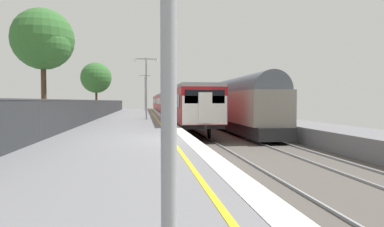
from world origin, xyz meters
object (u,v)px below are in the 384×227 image
at_px(platform_lamp_mid, 146,83).
at_px(commuter_train_at_platform, 168,103).
at_px(platform_lamp_far, 145,90).
at_px(background_tree_centre, 44,41).
at_px(signal_gantry, 167,83).
at_px(freight_train_adjacent_track, 196,102).
at_px(background_tree_left, 96,78).

bearing_deg(platform_lamp_mid, commuter_train_at_platform, 80.86).
height_order(commuter_train_at_platform, platform_lamp_far, platform_lamp_far).
bearing_deg(background_tree_centre, signal_gantry, 46.00).
xyz_separation_m(commuter_train_at_platform, signal_gantry, (-1.47, -19.43, 1.87)).
distance_m(platform_lamp_mid, platform_lamp_far, 25.44).
bearing_deg(commuter_train_at_platform, background_tree_centre, -108.89).
relative_size(freight_train_adjacent_track, background_tree_left, 8.98).
distance_m(commuter_train_at_platform, signal_gantry, 19.58).
relative_size(platform_lamp_far, background_tree_centre, 0.80).
xyz_separation_m(commuter_train_at_platform, background_tree_centre, (-9.49, -27.73, 3.94)).
height_order(freight_train_adjacent_track, platform_lamp_far, platform_lamp_far).
distance_m(signal_gantry, platform_lamp_mid, 2.29).
bearing_deg(platform_lamp_far, freight_train_adjacent_track, -36.48).
relative_size(platform_lamp_mid, platform_lamp_far, 0.91).
bearing_deg(freight_train_adjacent_track, signal_gantry, -106.34).
relative_size(commuter_train_at_platform, signal_gantry, 11.98).
bearing_deg(background_tree_left, platform_lamp_far, 47.92).
distance_m(commuter_train_at_platform, freight_train_adjacent_track, 4.07).
bearing_deg(platform_lamp_mid, freight_train_adjacent_track, 69.85).
relative_size(freight_train_adjacent_track, platform_lamp_far, 10.61).
height_order(platform_lamp_far, background_tree_left, background_tree_left).
xyz_separation_m(freight_train_adjacent_track, signal_gantry, (-5.48, -18.69, 1.76)).
xyz_separation_m(commuter_train_at_platform, platform_lamp_mid, (-3.34, -20.76, 1.82)).
height_order(commuter_train_at_platform, platform_lamp_mid, platform_lamp_mid).
bearing_deg(platform_lamp_mid, platform_lamp_far, 90.00).
bearing_deg(background_tree_left, commuter_train_at_platform, 14.65).
xyz_separation_m(signal_gantry, platform_lamp_mid, (-1.86, -1.32, -0.05)).
bearing_deg(platform_lamp_mid, background_tree_left, 109.87).
bearing_deg(background_tree_centre, background_tree_left, 90.95).
relative_size(commuter_train_at_platform, freight_train_adjacent_track, 0.99).
bearing_deg(signal_gantry, background_tree_centre, -134.00).
relative_size(commuter_train_at_platform, platform_lamp_far, 10.51).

